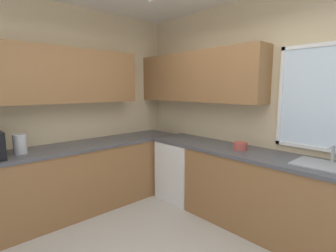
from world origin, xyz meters
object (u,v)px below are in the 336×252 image
(bowl, at_px, (240,146))
(sink_assembly, at_px, (327,165))
(dishwasher, at_px, (183,170))
(kettle, at_px, (20,144))

(bowl, bearing_deg, sink_assembly, 0.42)
(dishwasher, distance_m, sink_assembly, 1.92)
(kettle, xyz_separation_m, sink_assembly, (2.50, 2.02, -0.10))
(dishwasher, relative_size, bowl, 5.30)
(dishwasher, xyz_separation_m, sink_assembly, (1.86, 0.04, 0.49))
(kettle, bearing_deg, sink_assembly, 38.94)
(dishwasher, bearing_deg, sink_assembly, 1.14)
(dishwasher, height_order, sink_assembly, sink_assembly)
(dishwasher, relative_size, kettle, 3.81)
(dishwasher, height_order, kettle, kettle)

